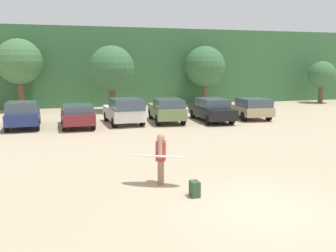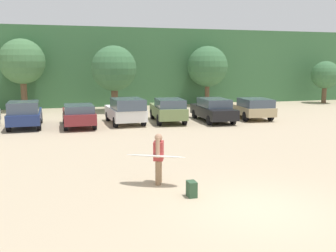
% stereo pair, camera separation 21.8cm
% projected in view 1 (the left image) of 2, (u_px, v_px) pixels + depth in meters
% --- Properties ---
extents(ground_plane, '(120.00, 120.00, 0.00)m').
position_uv_depth(ground_plane, '(263.00, 209.00, 9.69)').
color(ground_plane, tan).
extents(hillside_ridge, '(108.00, 12.00, 6.85)m').
position_uv_depth(hillside_ridge, '(109.00, 67.00, 38.16)').
color(hillside_ridge, '#38663D').
rests_on(hillside_ridge, ground_plane).
extents(tree_far_left, '(3.53, 3.53, 5.66)m').
position_uv_depth(tree_far_left, '(19.00, 62.00, 28.96)').
color(tree_far_left, brown).
rests_on(tree_far_left, ground_plane).
extents(tree_far_right, '(3.49, 3.49, 5.12)m').
position_uv_depth(tree_far_right, '(112.00, 69.00, 28.78)').
color(tree_far_right, brown).
rests_on(tree_far_right, ground_plane).
extents(tree_center_right, '(3.59, 3.59, 5.28)m').
position_uv_depth(tree_center_right, '(205.00, 67.00, 33.14)').
color(tree_center_right, brown).
rests_on(tree_center_right, ground_plane).
extents(tree_left, '(2.58, 2.58, 3.98)m').
position_uv_depth(tree_left, '(322.00, 75.00, 35.47)').
color(tree_left, brown).
rests_on(tree_left, ground_plane).
extents(parked_car_navy, '(1.92, 4.11, 1.60)m').
position_uv_depth(parked_car_navy, '(23.00, 114.00, 21.71)').
color(parked_car_navy, navy).
rests_on(parked_car_navy, ground_plane).
extents(parked_car_maroon, '(1.88, 4.21, 1.38)m').
position_uv_depth(parked_car_maroon, '(77.00, 115.00, 22.08)').
color(parked_car_maroon, maroon).
rests_on(parked_car_maroon, ground_plane).
extents(parked_car_white, '(2.14, 4.11, 1.65)m').
position_uv_depth(parked_car_white, '(124.00, 111.00, 23.12)').
color(parked_car_white, white).
rests_on(parked_car_white, ground_plane).
extents(parked_car_olive_green, '(2.11, 4.41, 1.56)m').
position_uv_depth(parked_car_olive_green, '(167.00, 109.00, 23.89)').
color(parked_car_olive_green, '#6B7F4C').
rests_on(parked_car_olive_green, ground_plane).
extents(parked_car_black, '(1.90, 4.61, 1.50)m').
position_uv_depth(parked_car_black, '(212.00, 109.00, 24.35)').
color(parked_car_black, black).
rests_on(parked_car_black, ground_plane).
extents(parked_car_tan, '(2.29, 4.49, 1.44)m').
position_uv_depth(parked_car_tan, '(249.00, 107.00, 25.59)').
color(parked_car_tan, tan).
rests_on(parked_car_tan, ground_plane).
extents(person_adult, '(0.41, 0.60, 1.60)m').
position_uv_depth(person_adult, '(161.00, 156.00, 11.59)').
color(person_adult, '#8C6B4C').
rests_on(person_adult, ground_plane).
extents(surfboard_white, '(1.91, 1.30, 0.19)m').
position_uv_depth(surfboard_white, '(158.00, 156.00, 11.43)').
color(surfboard_white, white).
extents(backpack_dropped, '(0.24, 0.34, 0.45)m').
position_uv_depth(backpack_dropped, '(195.00, 189.00, 10.55)').
color(backpack_dropped, '#2D4C33').
rests_on(backpack_dropped, ground_plane).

